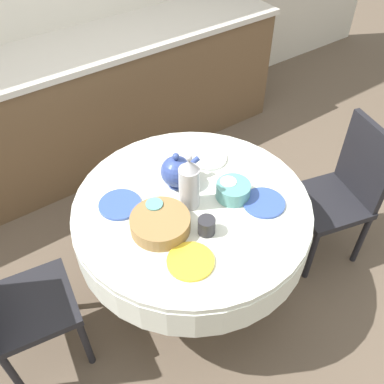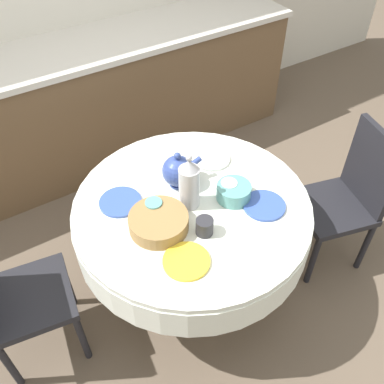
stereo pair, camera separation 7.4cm
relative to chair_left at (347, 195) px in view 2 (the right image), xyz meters
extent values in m
plane|color=brown|center=(-0.91, 0.23, -0.50)|extent=(12.00, 12.00, 0.00)
cube|color=brown|center=(-0.91, 1.69, -0.05)|extent=(3.20, 0.60, 0.90)
cube|color=beige|center=(-0.91, 1.69, 0.42)|extent=(3.24, 0.64, 0.04)
cylinder|color=brown|center=(-0.91, 0.23, -0.48)|extent=(0.44, 0.44, 0.04)
cylinder|color=brown|center=(-0.91, 0.23, -0.23)|extent=(0.11, 0.11, 0.47)
cylinder|color=silver|center=(-0.91, 0.23, 0.10)|extent=(1.19, 1.19, 0.18)
cylinder|color=silver|center=(-0.91, 0.23, 0.21)|extent=(1.18, 1.18, 0.03)
cube|color=black|center=(-0.08, 0.02, -0.08)|extent=(0.49, 0.49, 0.04)
cube|color=black|center=(0.10, -0.03, 0.18)|extent=(0.13, 0.38, 0.47)
cylinder|color=black|center=(-0.29, -0.11, -0.30)|extent=(0.04, 0.04, 0.40)
cylinder|color=black|center=(-0.20, 0.23, -0.30)|extent=(0.04, 0.04, 0.40)
cylinder|color=black|center=(0.05, -0.20, -0.30)|extent=(0.04, 0.04, 0.40)
cylinder|color=black|center=(0.14, 0.15, -0.30)|extent=(0.04, 0.04, 0.40)
cube|color=black|center=(-1.76, 0.36, -0.08)|extent=(0.45, 0.45, 0.04)
cylinder|color=black|center=(-1.56, 0.51, -0.30)|extent=(0.04, 0.04, 0.40)
cylinder|color=black|center=(-1.61, 0.16, -0.30)|extent=(0.04, 0.04, 0.40)
cylinder|color=black|center=(-1.91, 0.56, -0.30)|extent=(0.04, 0.04, 0.40)
cylinder|color=black|center=(-1.96, 0.21, -0.30)|extent=(0.04, 0.04, 0.40)
cylinder|color=yellow|center=(-1.12, -0.05, 0.23)|extent=(0.21, 0.21, 0.01)
cylinder|color=#28282D|center=(-0.96, 0.05, 0.26)|extent=(0.08, 0.08, 0.08)
cylinder|color=#3856AD|center=(-0.62, 0.03, 0.23)|extent=(0.21, 0.21, 0.01)
cylinder|color=white|center=(-0.72, 0.19, 0.26)|extent=(0.08, 0.08, 0.08)
cylinder|color=#3856AD|center=(-1.20, 0.43, 0.23)|extent=(0.21, 0.21, 0.01)
cylinder|color=#5BA39E|center=(-1.10, 0.27, 0.26)|extent=(0.08, 0.08, 0.08)
cylinder|color=white|center=(-0.64, 0.46, 0.23)|extent=(0.21, 0.21, 0.01)
cylinder|color=#28282D|center=(-0.82, 0.40, 0.26)|extent=(0.08, 0.08, 0.08)
cylinder|color=#B2B2B7|center=(-0.92, 0.24, 0.33)|extent=(0.10, 0.10, 0.23)
cone|color=#B2B2B7|center=(-0.92, 0.24, 0.47)|extent=(0.09, 0.09, 0.05)
sphere|color=#B2B2B7|center=(-0.92, 0.24, 0.51)|extent=(0.03, 0.03, 0.03)
cylinder|color=#33478E|center=(-0.89, 0.39, 0.23)|extent=(0.09, 0.09, 0.01)
sphere|color=#33478E|center=(-0.89, 0.39, 0.31)|extent=(0.16, 0.16, 0.16)
cylinder|color=#33478E|center=(-0.80, 0.39, 0.32)|extent=(0.09, 0.03, 0.06)
sphere|color=#33478E|center=(-0.89, 0.39, 0.41)|extent=(0.04, 0.04, 0.04)
cylinder|color=olive|center=(-1.12, 0.18, 0.26)|extent=(0.28, 0.28, 0.07)
cylinder|color=#569993|center=(-0.71, 0.16, 0.26)|extent=(0.17, 0.17, 0.08)
camera|label=1|loc=(-1.74, -0.96, 1.73)|focal=40.00mm
camera|label=2|loc=(-1.68, -1.00, 1.73)|focal=40.00mm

